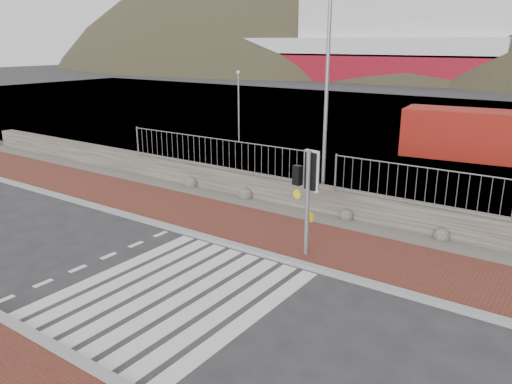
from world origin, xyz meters
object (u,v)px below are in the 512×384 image
Objects in this scene: streetlight at (331,86)px; shipping_container at (463,134)px; traffic_signal_far at (307,180)px; ferry at (364,44)px.

streetlight reaches higher than shipping_container.
traffic_signal_far is at bearing -85.33° from streetlight.
ferry is 8.57× the size of shipping_container.
streetlight is 11.55m from shipping_container.
ferry is 16.61× the size of traffic_signal_far.
shipping_container is (26.56, -48.83, -4.15)m from ferry.
ferry is 55.74m from shipping_container.
traffic_signal_far is at bearing -67.89° from ferry.
ferry reaches higher than streetlight.
traffic_signal_far is (26.12, -64.28, -3.18)m from ferry.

